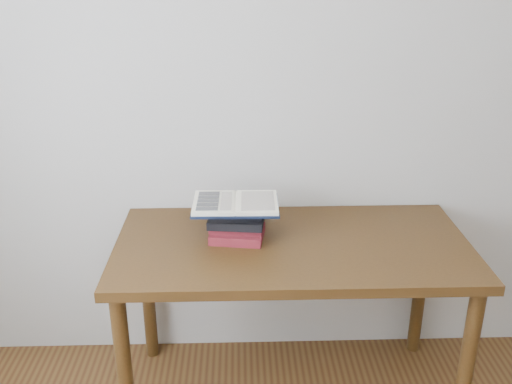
{
  "coord_description": "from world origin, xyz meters",
  "views": [
    {
      "loc": [
        -0.23,
        -0.66,
        1.82
      ],
      "look_at": [
        -0.17,
        1.41,
        0.97
      ],
      "focal_mm": 40.0,
      "sensor_mm": 36.0,
      "label": 1
    }
  ],
  "objects": [
    {
      "name": "book_stack",
      "position": [
        -0.24,
        1.43,
        0.83
      ],
      "size": [
        0.24,
        0.22,
        0.13
      ],
      "color": "maroon",
      "rests_on": "desk"
    },
    {
      "name": "room_shell",
      "position": [
        -0.08,
        0.01,
        1.63
      ],
      "size": [
        3.54,
        3.54,
        2.62
      ],
      "color": "#AEADA4",
      "rests_on": "ground"
    },
    {
      "name": "open_book",
      "position": [
        -0.25,
        1.45,
        0.9
      ],
      "size": [
        0.35,
        0.25,
        0.03
      ],
      "rotation": [
        0.0,
        0.0,
        -0.01
      ],
      "color": "black",
      "rests_on": "book_stack"
    },
    {
      "name": "desk",
      "position": [
        -0.02,
        1.38,
        0.67
      ],
      "size": [
        1.42,
        0.71,
        0.76
      ],
      "color": "#402810",
      "rests_on": "ground"
    }
  ]
}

